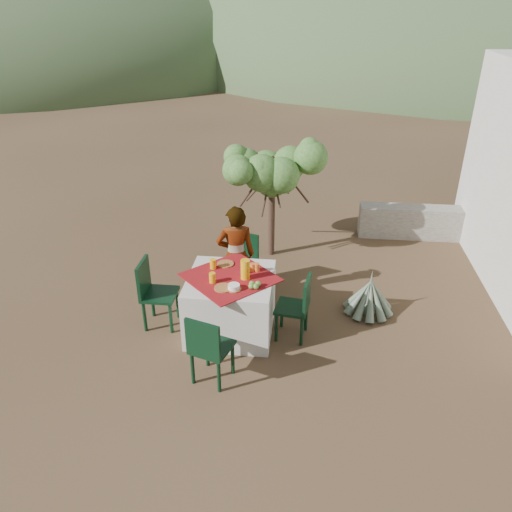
{
  "coord_description": "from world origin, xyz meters",
  "views": [
    {
      "loc": [
        1.39,
        -4.72,
        3.76
      ],
      "look_at": [
        0.78,
        0.77,
        0.85
      ],
      "focal_mm": 35.0,
      "sensor_mm": 36.0,
      "label": 1
    }
  ],
  "objects_px": {
    "table": "(231,304)",
    "chair_right": "(298,305)",
    "juice_pitcher": "(245,269)",
    "person": "(236,256)",
    "chair_left": "(153,290)",
    "agave": "(369,297)",
    "shrub_tree": "(276,176)",
    "chair_near": "(208,347)",
    "chair_far": "(243,260)"
  },
  "relations": [
    {
      "from": "table",
      "to": "chair_right",
      "type": "bearing_deg",
      "value": -4.08
    },
    {
      "from": "juice_pitcher",
      "to": "person",
      "type": "bearing_deg",
      "value": 107.6
    },
    {
      "from": "chair_left",
      "to": "agave",
      "type": "relative_size",
      "value": 1.28
    },
    {
      "from": "chair_left",
      "to": "shrub_tree",
      "type": "bearing_deg",
      "value": -31.93
    },
    {
      "from": "person",
      "to": "juice_pitcher",
      "type": "xyz_separation_m",
      "value": [
        0.22,
        -0.68,
        0.19
      ]
    },
    {
      "from": "chair_left",
      "to": "person",
      "type": "xyz_separation_m",
      "value": [
        0.94,
        0.65,
        0.2
      ]
    },
    {
      "from": "chair_left",
      "to": "person",
      "type": "relative_size",
      "value": 0.64
    },
    {
      "from": "shrub_tree",
      "to": "chair_left",
      "type": "bearing_deg",
      "value": -122.06
    },
    {
      "from": "table",
      "to": "shrub_tree",
      "type": "xyz_separation_m",
      "value": [
        0.37,
        2.16,
        0.93
      ]
    },
    {
      "from": "chair_near",
      "to": "table",
      "type": "bearing_deg",
      "value": -76.6
    },
    {
      "from": "chair_far",
      "to": "chair_right",
      "type": "relative_size",
      "value": 1.02
    },
    {
      "from": "chair_far",
      "to": "chair_near",
      "type": "relative_size",
      "value": 0.99
    },
    {
      "from": "juice_pitcher",
      "to": "chair_right",
      "type": "bearing_deg",
      "value": -3.9
    },
    {
      "from": "person",
      "to": "juice_pitcher",
      "type": "height_order",
      "value": "person"
    },
    {
      "from": "shrub_tree",
      "to": "agave",
      "type": "relative_size",
      "value": 2.37
    },
    {
      "from": "chair_left",
      "to": "chair_near",
      "type": "bearing_deg",
      "value": -138.2
    },
    {
      "from": "chair_left",
      "to": "juice_pitcher",
      "type": "height_order",
      "value": "juice_pitcher"
    },
    {
      "from": "chair_near",
      "to": "person",
      "type": "bearing_deg",
      "value": -73.76
    },
    {
      "from": "chair_far",
      "to": "agave",
      "type": "bearing_deg",
      "value": 6.8
    },
    {
      "from": "agave",
      "to": "juice_pitcher",
      "type": "height_order",
      "value": "juice_pitcher"
    },
    {
      "from": "chair_left",
      "to": "shrub_tree",
      "type": "distance_m",
      "value": 2.66
    },
    {
      "from": "person",
      "to": "shrub_tree",
      "type": "xyz_separation_m",
      "value": [
        0.4,
        1.5,
        0.62
      ]
    },
    {
      "from": "chair_far",
      "to": "chair_left",
      "type": "relative_size",
      "value": 0.94
    },
    {
      "from": "chair_far",
      "to": "agave",
      "type": "distance_m",
      "value": 1.79
    },
    {
      "from": "chair_far",
      "to": "shrub_tree",
      "type": "distance_m",
      "value": 1.5
    },
    {
      "from": "table",
      "to": "chair_near",
      "type": "relative_size",
      "value": 1.52
    },
    {
      "from": "person",
      "to": "chair_left",
      "type": "bearing_deg",
      "value": 20.16
    },
    {
      "from": "chair_near",
      "to": "chair_left",
      "type": "distance_m",
      "value": 1.34
    },
    {
      "from": "chair_far",
      "to": "chair_right",
      "type": "height_order",
      "value": "chair_far"
    },
    {
      "from": "chair_right",
      "to": "agave",
      "type": "xyz_separation_m",
      "value": [
        0.92,
        0.63,
        -0.22
      ]
    },
    {
      "from": "table",
      "to": "chair_near",
      "type": "xyz_separation_m",
      "value": [
        -0.08,
        -0.99,
        0.1
      ]
    },
    {
      "from": "person",
      "to": "agave",
      "type": "distance_m",
      "value": 1.83
    },
    {
      "from": "chair_near",
      "to": "person",
      "type": "xyz_separation_m",
      "value": [
        0.05,
        1.65,
        0.22
      ]
    },
    {
      "from": "table",
      "to": "chair_left",
      "type": "relative_size",
      "value": 1.45
    },
    {
      "from": "chair_left",
      "to": "agave",
      "type": "distance_m",
      "value": 2.79
    },
    {
      "from": "table",
      "to": "chair_left",
      "type": "bearing_deg",
      "value": 179.21
    },
    {
      "from": "chair_left",
      "to": "juice_pitcher",
      "type": "bearing_deg",
      "value": -91.3
    },
    {
      "from": "table",
      "to": "chair_far",
      "type": "distance_m",
      "value": 0.97
    },
    {
      "from": "juice_pitcher",
      "to": "agave",
      "type": "bearing_deg",
      "value": 20.79
    },
    {
      "from": "shrub_tree",
      "to": "agave",
      "type": "distance_m",
      "value": 2.36
    },
    {
      "from": "chair_near",
      "to": "chair_right",
      "type": "relative_size",
      "value": 1.03
    },
    {
      "from": "juice_pitcher",
      "to": "chair_far",
      "type": "bearing_deg",
      "value": 99.86
    },
    {
      "from": "shrub_tree",
      "to": "juice_pitcher",
      "type": "relative_size",
      "value": 6.8
    },
    {
      "from": "chair_near",
      "to": "chair_left",
      "type": "xyz_separation_m",
      "value": [
        -0.89,
        1.0,
        0.02
      ]
    },
    {
      "from": "chair_near",
      "to": "juice_pitcher",
      "type": "bearing_deg",
      "value": -87.32
    },
    {
      "from": "table",
      "to": "chair_far",
      "type": "bearing_deg",
      "value": 89.06
    },
    {
      "from": "chair_near",
      "to": "shrub_tree",
      "type": "relative_size",
      "value": 0.51
    },
    {
      "from": "shrub_tree",
      "to": "juice_pitcher",
      "type": "xyz_separation_m",
      "value": [
        -0.19,
        -2.18,
        -0.43
      ]
    },
    {
      "from": "chair_right",
      "to": "juice_pitcher",
      "type": "xyz_separation_m",
      "value": [
        -0.64,
        0.04,
        0.42
      ]
    },
    {
      "from": "person",
      "to": "juice_pitcher",
      "type": "distance_m",
      "value": 0.74
    }
  ]
}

